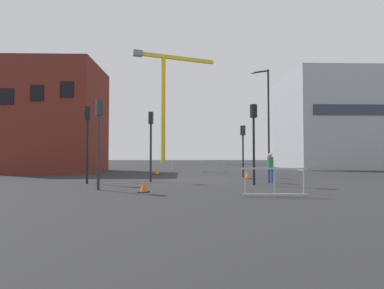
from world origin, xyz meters
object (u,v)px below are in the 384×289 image
object	(u,v)px
streetlamp_tall	(267,114)
construction_crane	(165,90)
traffic_cone_striped	(144,187)
traffic_light_median	(99,129)
traffic_light_far	(254,131)
traffic_light_crosswalk	(243,142)
traffic_cone_by_barrier	(247,175)
pedestrian_walking	(270,166)
traffic_cone_on_verge	(157,171)
traffic_light_corner	(87,132)
traffic_light_near	(151,135)

from	to	relation	value
streetlamp_tall	construction_crane	bearing A→B (deg)	105.21
construction_crane	traffic_cone_striped	xyz separation A→B (m)	(2.34, -49.36, -14.90)
streetlamp_tall	traffic_light_median	bearing A→B (deg)	-136.08
traffic_light_far	traffic_light_crosswalk	world-z (taller)	traffic_light_far
traffic_light_crosswalk	traffic_cone_by_barrier	world-z (taller)	traffic_light_crosswalk
traffic_light_far	traffic_cone_by_barrier	bearing A→B (deg)	82.73
streetlamp_tall	traffic_light_median	xyz separation A→B (m)	(-10.29, -9.91, -2.07)
traffic_light_far	traffic_cone_striped	size ratio (longest dim) A/B	9.07
pedestrian_walking	traffic_cone_by_barrier	size ratio (longest dim) A/B	3.33
pedestrian_walking	traffic_cone_on_verge	size ratio (longest dim) A/B	3.16
pedestrian_walking	traffic_cone_striped	size ratio (longest dim) A/B	3.60
construction_crane	traffic_light_corner	distance (m)	47.24
streetlamp_tall	traffic_light_far	bearing A→B (deg)	-110.01
traffic_light_near	traffic_cone_by_barrier	world-z (taller)	traffic_light_near
traffic_light_median	traffic_cone_by_barrier	xyz separation A→B (m)	(7.98, 6.33, -2.47)
traffic_light_far	traffic_cone_by_barrier	distance (m)	4.99
traffic_light_near	traffic_light_crosswalk	bearing A→B (deg)	32.73
construction_crane	traffic_light_far	size ratio (longest dim) A/B	5.39
streetlamp_tall	traffic_light_far	distance (m)	8.55
pedestrian_walking	traffic_cone_by_barrier	xyz separation A→B (m)	(-0.64, 3.12, -0.74)
streetlamp_tall	pedestrian_walking	size ratio (longest dim) A/B	4.97
streetlamp_tall	traffic_light_far	xyz separation A→B (m)	(-2.85, -7.82, -1.96)
traffic_light_median	pedestrian_walking	world-z (taller)	traffic_light_median
traffic_light_crosswalk	traffic_light_corner	world-z (taller)	traffic_light_corner
traffic_cone_by_barrier	pedestrian_walking	bearing A→B (deg)	-78.48
construction_crane	traffic_cone_by_barrier	size ratio (longest dim) A/B	45.22
traffic_light_crosswalk	traffic_light_near	bearing A→B (deg)	-147.27
traffic_light_near	streetlamp_tall	bearing A→B (deg)	34.44
streetlamp_tall	traffic_light_corner	xyz separation A→B (m)	(-11.77, -6.90, -1.96)
streetlamp_tall	pedestrian_walking	bearing A→B (deg)	-104.00
traffic_light_near	traffic_light_corner	world-z (taller)	traffic_light_corner
construction_crane	traffic_cone_by_barrier	xyz separation A→B (m)	(8.21, -42.27, -14.88)
construction_crane	traffic_light_corner	world-z (taller)	construction_crane
traffic_light_near	traffic_light_corner	xyz separation A→B (m)	(-3.33, -1.12, 0.07)
traffic_cone_on_verge	traffic_cone_striped	bearing A→B (deg)	-87.30
construction_crane	traffic_light_near	bearing A→B (deg)	-87.32
traffic_light_near	traffic_light_far	bearing A→B (deg)	-19.94
traffic_light_corner	traffic_cone_on_verge	world-z (taller)	traffic_light_corner
traffic_light_near	traffic_light_corner	distance (m)	3.51
traffic_light_median	traffic_cone_by_barrier	bearing A→B (deg)	38.41
traffic_cone_striped	traffic_light_near	bearing A→B (deg)	93.04
traffic_light_near	traffic_light_far	xyz separation A→B (m)	(5.59, -2.03, 0.07)
construction_crane	streetlamp_tall	world-z (taller)	construction_crane
construction_crane	traffic_light_near	size ratio (longest dim) A/B	5.55
traffic_light_far	traffic_light_corner	bearing A→B (deg)	174.17
traffic_light_crosswalk	streetlamp_tall	bearing A→B (deg)	38.78
traffic_cone_on_verge	streetlamp_tall	bearing A→B (deg)	-9.47
traffic_light_near	traffic_light_median	distance (m)	4.52
traffic_light_corner	traffic_cone_by_barrier	world-z (taller)	traffic_light_corner
traffic_light_far	traffic_cone_on_verge	distance (m)	11.29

